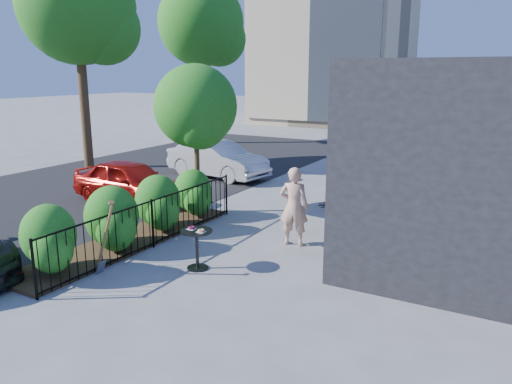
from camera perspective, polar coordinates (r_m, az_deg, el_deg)
The scene contains 13 objects.
ground at distance 10.48m, azimuth -5.31°, elevation -7.67°, with size 120.00×120.00×0.00m, color gray.
fence at distance 11.17m, azimuth -11.74°, elevation -3.49°, with size 0.05×6.05×1.10m.
planting_bed at distance 11.79m, azimuth -14.20°, elevation -5.37°, with size 1.30×6.00×0.08m, color #382616.
shrubs at distance 11.59m, azimuth -13.70°, elevation -2.24°, with size 1.10×5.60×1.24m.
patio_tree at distance 13.34m, azimuth -6.80°, elevation 9.12°, with size 2.20×2.20×3.94m.
street at distance 17.15m, azimuth -19.05°, elevation 0.12°, with size 9.00×30.00×0.01m, color black.
street_tree_near at distance 20.99m, azimuth -19.73°, elevation 18.71°, with size 4.40×4.40×8.28m.
street_tree_far at distance 26.98m, azimuth -6.25°, elevation 18.11°, with size 4.40×4.40×8.28m.
cafe_table at distance 9.85m, azimuth -6.77°, elevation -5.73°, with size 0.63×0.63×0.84m.
woman at distance 11.05m, azimuth 4.36°, elevation -1.65°, with size 0.65×0.43×1.78m, color tan.
shovel at distance 9.86m, azimuth -16.94°, elevation -5.46°, with size 0.54×0.20×1.53m.
car_red at distance 15.15m, azimuth -14.21°, elevation 1.17°, with size 1.49×3.70×1.26m, color #A6130D.
car_silver at distance 18.30m, azimuth -4.44°, elevation 3.76°, with size 1.40×4.01×1.32m, color #B5B5BA.
Camera 1 is at (5.59, -8.00, 3.80)m, focal length 35.00 mm.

